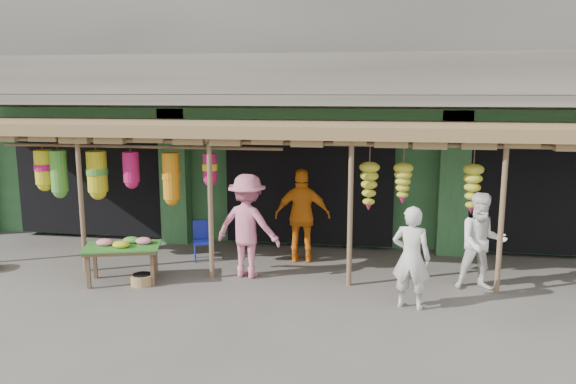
# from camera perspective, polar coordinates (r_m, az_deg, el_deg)

# --- Properties ---
(ground) EXTENTS (80.00, 80.00, 0.00)m
(ground) POSITION_cam_1_polar(r_m,az_deg,el_deg) (10.39, 0.67, -8.76)
(ground) COLOR #514C47
(ground) RESTS_ON ground
(building) EXTENTS (16.40, 6.80, 7.00)m
(building) POSITION_cam_1_polar(r_m,az_deg,el_deg) (14.65, 3.56, 10.22)
(building) COLOR gray
(building) RESTS_ON ground
(awning) EXTENTS (14.00, 2.70, 2.79)m
(awning) POSITION_cam_1_polar(r_m,az_deg,el_deg) (10.67, 0.42, 5.91)
(awning) COLOR brown
(awning) RESTS_ON ground
(flower_table) EXTENTS (1.47, 1.10, 0.79)m
(flower_table) POSITION_cam_1_polar(r_m,az_deg,el_deg) (10.46, -16.40, -5.44)
(flower_table) COLOR brown
(flower_table) RESTS_ON ground
(blue_chair) EXTENTS (0.48, 0.49, 0.79)m
(blue_chair) POSITION_cam_1_polar(r_m,az_deg,el_deg) (11.55, -8.68, -4.63)
(blue_chair) COLOR navy
(blue_chair) RESTS_ON ground
(basket_right) EXTENTS (0.44, 0.44, 0.18)m
(basket_right) POSITION_cam_1_polar(r_m,az_deg,el_deg) (10.37, -14.58, -8.61)
(basket_right) COLOR #A3824C
(basket_right) RESTS_ON ground
(person_front) EXTENTS (0.68, 0.53, 1.65)m
(person_front) POSITION_cam_1_polar(r_m,az_deg,el_deg) (9.02, 12.40, -6.52)
(person_front) COLOR silver
(person_front) RESTS_ON ground
(person_right) EXTENTS (0.87, 0.70, 1.69)m
(person_right) POSITION_cam_1_polar(r_m,az_deg,el_deg) (10.16, 19.08, -4.81)
(person_right) COLOR white
(person_right) RESTS_ON ground
(person_vendor) EXTENTS (1.13, 0.54, 1.88)m
(person_vendor) POSITION_cam_1_polar(r_m,az_deg,el_deg) (11.14, 1.48, -2.42)
(person_vendor) COLOR orange
(person_vendor) RESTS_ON ground
(person_shopper) EXTENTS (1.35, 0.95, 1.91)m
(person_shopper) POSITION_cam_1_polar(r_m,az_deg,el_deg) (10.28, -4.13, -3.46)
(person_shopper) COLOR #D26F89
(person_shopper) RESTS_ON ground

